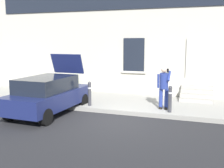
% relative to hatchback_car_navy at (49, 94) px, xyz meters
% --- Properties ---
extents(ground_plane, '(80.00, 80.00, 0.00)m').
position_rel_hatchback_car_navy_xyz_m(ground_plane, '(2.83, -0.14, -0.80)').
color(ground_plane, '#232326').
extents(sidewalk, '(24.00, 3.60, 0.15)m').
position_rel_hatchback_car_navy_xyz_m(sidewalk, '(2.83, 2.66, -0.72)').
color(sidewalk, '#99968E').
rests_on(sidewalk, ground).
extents(curb_edge, '(24.00, 0.12, 0.15)m').
position_rel_hatchback_car_navy_xyz_m(curb_edge, '(2.83, 0.80, -0.72)').
color(curb_edge, gray).
rests_on(curb_edge, ground).
extents(building_facade, '(24.00, 1.52, 7.50)m').
position_rel_hatchback_car_navy_xyz_m(building_facade, '(2.84, 5.15, 2.93)').
color(building_facade, '#B2AD9E').
rests_on(building_facade, ground).
extents(entrance_stoop, '(1.46, 1.28, 0.64)m').
position_rel_hatchback_car_navy_xyz_m(entrance_stoop, '(5.52, 3.98, -0.41)').
color(entrance_stoop, '#9E998E').
rests_on(entrance_stoop, sidewalk).
extents(hatchback_car_navy, '(1.92, 4.13, 2.34)m').
position_rel_hatchback_car_navy_xyz_m(hatchback_car_navy, '(0.00, 0.00, 0.00)').
color(hatchback_car_navy, '#161E4C').
rests_on(hatchback_car_navy, ground).
extents(bollard_near_person, '(0.15, 0.15, 1.04)m').
position_rel_hatchback_car_navy_xyz_m(bollard_near_person, '(4.62, 1.21, -0.09)').
color(bollard_near_person, '#333338').
rests_on(bollard_near_person, sidewalk).
extents(bollard_far_left, '(0.15, 0.15, 1.04)m').
position_rel_hatchback_car_navy_xyz_m(bollard_far_left, '(1.23, 1.21, -0.09)').
color(bollard_far_left, '#333338').
rests_on(bollard_far_left, sidewalk).
extents(person_on_phone, '(0.51, 0.48, 1.75)m').
position_rel_hatchback_car_navy_xyz_m(person_on_phone, '(4.32, 1.58, 0.35)').
color(person_on_phone, navy).
rests_on(person_on_phone, sidewalk).
extents(planter_cream, '(0.44, 0.44, 0.86)m').
position_rel_hatchback_car_navy_xyz_m(planter_cream, '(-3.01, 3.98, -0.19)').
color(planter_cream, beige).
rests_on(planter_cream, sidewalk).
extents(planter_olive, '(0.44, 0.44, 0.86)m').
position_rel_hatchback_car_navy_xyz_m(planter_olive, '(-0.91, 4.05, -0.19)').
color(planter_olive, '#606B38').
rests_on(planter_olive, sidewalk).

